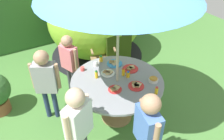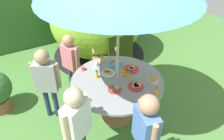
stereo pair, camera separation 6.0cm
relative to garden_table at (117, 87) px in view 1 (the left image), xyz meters
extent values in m
cube|color=#477A38|center=(0.00, 0.00, -0.64)|extent=(10.00, 10.00, 0.02)
cube|color=#33602D|center=(0.00, 3.33, 0.24)|extent=(9.00, 0.70, 1.74)
cylinder|color=#93704C|center=(0.00, 0.00, -0.62)|extent=(0.50, 0.50, 0.03)
cylinder|color=#93704C|center=(0.00, 0.00, -0.27)|extent=(0.10, 0.10, 0.72)
cylinder|color=gray|center=(0.00, 0.00, 0.11)|extent=(1.37, 1.37, 0.03)
cylinder|color=#B7AD8C|center=(0.00, 0.00, 0.54)|extent=(0.04, 0.04, 2.33)
cylinder|color=#93704C|center=(0.10, 1.03, -0.43)|extent=(0.04, 0.04, 0.41)
cylinder|color=#93704C|center=(0.51, 0.90, -0.43)|extent=(0.04, 0.04, 0.41)
cylinder|color=#93704C|center=(0.21, 1.40, -0.43)|extent=(0.04, 0.04, 0.41)
cylinder|color=#93704C|center=(0.63, 1.27, -0.43)|extent=(0.04, 0.04, 0.41)
cube|color=#93704C|center=(0.36, 1.15, -0.21)|extent=(0.58, 0.55, 0.04)
cube|color=#93704C|center=(0.42, 1.33, 0.04)|extent=(0.46, 0.18, 0.46)
cube|color=#93704C|center=(0.15, 1.22, 0.01)|extent=(0.16, 0.42, 0.03)
cube|color=#93704C|center=(0.57, 1.09, 0.01)|extent=(0.16, 0.42, 0.03)
ellipsoid|color=#8CC633|center=(0.64, 1.95, 0.26)|extent=(2.19, 1.96, 1.78)
cylinder|color=black|center=(0.64, 1.95, -0.63)|extent=(2.25, 2.25, 0.01)
cube|color=#314511|center=(0.69, 1.05, -0.14)|extent=(0.58, 0.06, 0.80)
cylinder|color=#3F3F47|center=(-0.39, 1.05, -0.37)|extent=(0.07, 0.07, 0.52)
cylinder|color=#3F3F47|center=(-0.35, 0.93, -0.37)|extent=(0.07, 0.07, 0.52)
cube|color=#EA727F|center=(-0.37, 0.99, 0.10)|extent=(0.26, 0.34, 0.44)
cylinder|color=tan|center=(-0.43, 1.15, 0.13)|extent=(0.06, 0.06, 0.39)
cylinder|color=tan|center=(-0.31, 0.83, 0.13)|extent=(0.06, 0.06, 0.39)
sphere|color=tan|center=(-0.37, 0.99, 0.42)|extent=(0.20, 0.20, 0.20)
cylinder|color=navy|center=(-0.96, 0.58, -0.35)|extent=(0.08, 0.08, 0.56)
cylinder|color=navy|center=(-0.84, 0.51, -0.35)|extent=(0.08, 0.08, 0.56)
cube|color=#99999E|center=(-0.90, 0.54, 0.17)|extent=(0.37, 0.32, 0.48)
cylinder|color=tan|center=(-1.06, 0.63, 0.19)|extent=(0.06, 0.06, 0.43)
cylinder|color=tan|center=(-0.75, 0.45, 0.19)|extent=(0.06, 0.06, 0.43)
sphere|color=tan|center=(-0.90, 0.54, 0.51)|extent=(0.21, 0.21, 0.21)
cube|color=white|center=(-0.82, -0.48, 0.19)|extent=(0.38, 0.33, 0.49)
cylinder|color=#D8B293|center=(-0.98, -0.58, 0.22)|extent=(0.06, 0.06, 0.44)
cylinder|color=#D8B293|center=(-0.66, -0.39, 0.22)|extent=(0.06, 0.06, 0.44)
sphere|color=#D8B293|center=(-0.82, -0.48, 0.55)|extent=(0.22, 0.22, 0.22)
cube|color=#4C72C6|center=(-0.19, -0.97, 0.20)|extent=(0.25, 0.37, 0.49)
cylinder|color=tan|center=(-0.23, -1.16, 0.22)|extent=(0.06, 0.06, 0.44)
cylinder|color=tan|center=(-0.16, -0.79, 0.22)|extent=(0.06, 0.06, 0.44)
sphere|color=tan|center=(-0.19, -0.97, 0.56)|extent=(0.22, 0.22, 0.22)
cylinder|color=white|center=(0.45, -0.28, 0.15)|extent=(0.14, 0.14, 0.04)
ellipsoid|color=gold|center=(0.45, -0.28, 0.18)|extent=(0.12, 0.12, 0.04)
cylinder|color=red|center=(-0.14, -0.16, 0.13)|extent=(0.19, 0.19, 0.01)
cube|color=tan|center=(-0.11, -0.16, 0.15)|extent=(0.11, 0.11, 0.02)
cube|color=#9E7547|center=(-0.17, -0.17, 0.15)|extent=(0.08, 0.08, 0.02)
cylinder|color=white|center=(-0.04, 0.22, 0.13)|extent=(0.21, 0.21, 0.01)
cube|color=tan|center=(0.00, 0.22, 0.15)|extent=(0.11, 0.11, 0.02)
cube|color=#9E7547|center=(-0.05, 0.25, 0.15)|extent=(0.09, 0.09, 0.02)
cube|color=tan|center=(-0.05, 0.20, 0.15)|extent=(0.09, 0.09, 0.02)
cylinder|color=red|center=(0.33, 0.14, 0.13)|extent=(0.24, 0.24, 0.01)
cube|color=tan|center=(0.36, 0.15, 0.15)|extent=(0.10, 0.10, 0.02)
cube|color=#9E7547|center=(0.31, 0.14, 0.15)|extent=(0.11, 0.11, 0.02)
cylinder|color=red|center=(0.16, -0.25, 0.13)|extent=(0.23, 0.23, 0.01)
cube|color=tan|center=(0.19, -0.25, 0.15)|extent=(0.12, 0.12, 0.02)
cube|color=#9E7547|center=(0.17, -0.20, 0.15)|extent=(0.07, 0.07, 0.02)
cube|color=tan|center=(0.14, -0.25, 0.15)|extent=(0.08, 0.08, 0.02)
cube|color=#9E7547|center=(0.16, -0.27, 0.15)|extent=(0.09, 0.09, 0.02)
cylinder|color=#338CD8|center=(0.19, 0.39, 0.13)|extent=(0.25, 0.25, 0.01)
cube|color=tan|center=(0.23, 0.41, 0.15)|extent=(0.11, 0.11, 0.02)
cube|color=#9E7547|center=(0.16, 0.44, 0.15)|extent=(0.11, 0.11, 0.02)
cube|color=tan|center=(0.17, 0.37, 0.15)|extent=(0.08, 0.08, 0.02)
cylinder|color=yellow|center=(0.04, 0.58, 0.17)|extent=(0.06, 0.06, 0.09)
cylinder|color=green|center=(0.04, 0.58, 0.22)|extent=(0.04, 0.04, 0.02)
cylinder|color=yellow|center=(0.15, 0.07, 0.18)|extent=(0.05, 0.05, 0.11)
cylinder|color=red|center=(0.15, 0.07, 0.25)|extent=(0.03, 0.03, 0.02)
cylinder|color=yellow|center=(0.31, -0.52, 0.18)|extent=(0.05, 0.05, 0.10)
cylinder|color=red|center=(0.31, -0.52, 0.23)|extent=(0.03, 0.03, 0.02)
cylinder|color=yellow|center=(-0.59, -0.19, 0.18)|extent=(0.05, 0.05, 0.11)
cylinder|color=red|center=(-0.59, -0.19, 0.24)|extent=(0.03, 0.03, 0.02)
cylinder|color=yellow|center=(-0.23, 0.21, 0.18)|extent=(0.05, 0.05, 0.11)
cylinder|color=green|center=(-0.23, 0.21, 0.24)|extent=(0.03, 0.03, 0.02)
cylinder|color=yellow|center=(0.19, -0.01, 0.17)|extent=(0.05, 0.05, 0.09)
cylinder|color=blue|center=(0.19, -0.01, 0.22)|extent=(0.04, 0.04, 0.02)
cylinder|color=white|center=(-0.10, 0.50, 0.16)|extent=(0.07, 0.07, 0.07)
cylinder|color=#E04C47|center=(-0.34, 0.49, 0.16)|extent=(0.06, 0.06, 0.06)
camera|label=1|loc=(-1.37, -2.21, 2.17)|focal=36.03mm
camera|label=2|loc=(-1.32, -2.24, 2.17)|focal=36.03mm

